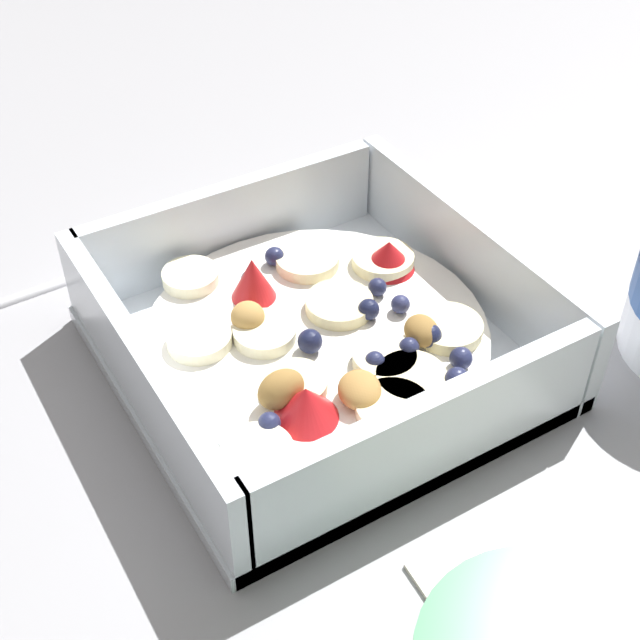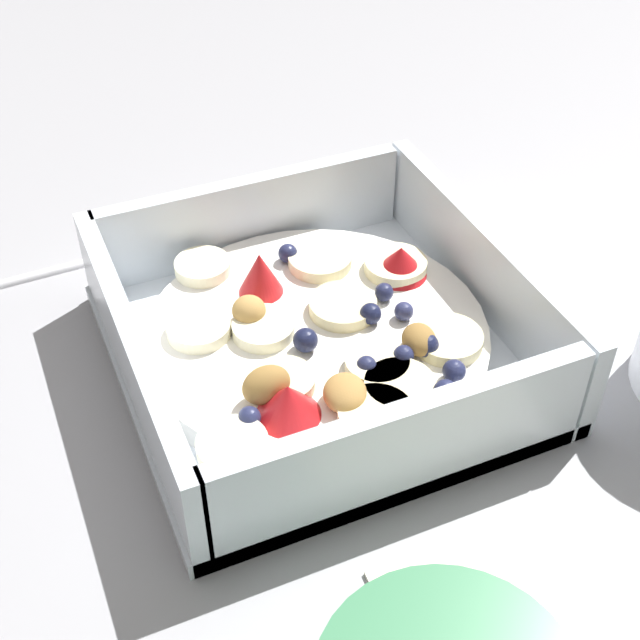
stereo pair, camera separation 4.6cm
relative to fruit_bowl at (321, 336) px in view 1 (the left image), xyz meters
The scene contains 4 objects.
ground_plane 0.02m from the fruit_bowl, 167.70° to the right, with size 2.40×2.40×0.00m, color #9E9EA3.
fruit_bowl is the anchor object (origin of this frame).
spoon 0.16m from the fruit_bowl, 150.46° to the right, with size 0.03×0.17×0.01m.
folded_napkin 0.19m from the fruit_bowl, ahead, with size 0.12×0.12×0.01m, color silver.
Camera 1 is at (0.31, -0.18, 0.33)m, focal length 49.28 mm.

